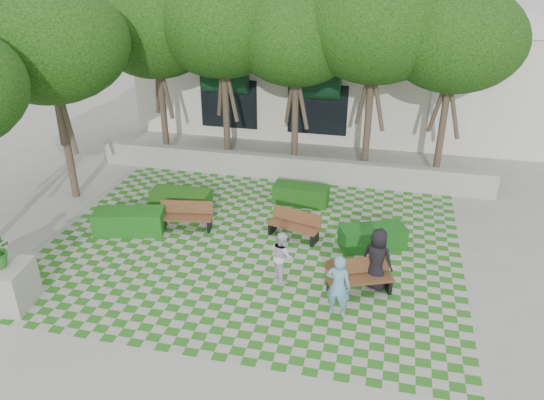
% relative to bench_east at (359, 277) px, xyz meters
% --- Properties ---
extents(ground, '(90.00, 90.00, 0.00)m').
position_rel_bench_east_xyz_m(ground, '(-3.24, 0.44, -0.43)').
color(ground, gray).
rests_on(ground, ground).
extents(lawn, '(12.00, 12.00, 0.00)m').
position_rel_bench_east_xyz_m(lawn, '(-3.24, 1.44, -0.42)').
color(lawn, '#2B721E').
rests_on(lawn, ground).
extents(sidewalk_south, '(16.00, 2.00, 0.01)m').
position_rel_bench_east_xyz_m(sidewalk_south, '(-3.24, -4.26, -0.43)').
color(sidewalk_south, '#9E9B93').
rests_on(sidewalk_south, ground).
extents(sidewalk_west, '(2.00, 12.00, 0.01)m').
position_rel_bench_east_xyz_m(sidewalk_west, '(-10.44, 1.44, -0.43)').
color(sidewalk_west, '#9E9B93').
rests_on(sidewalk_west, ground).
extents(retaining_wall, '(15.00, 0.36, 0.90)m').
position_rel_bench_east_xyz_m(retaining_wall, '(-3.24, 6.64, 0.02)').
color(retaining_wall, '#9E9B93').
rests_on(retaining_wall, ground).
extents(bench_east, '(1.79, 1.17, 0.89)m').
position_rel_bench_east_xyz_m(bench_east, '(0.00, 0.00, 0.00)').
color(bench_east, '#56351D').
rests_on(bench_east, ground).
extents(bench_mid, '(1.69, 0.96, 0.85)m').
position_rel_bench_east_xyz_m(bench_mid, '(-2.14, 2.37, -0.02)').
color(bench_mid, brown).
rests_on(bench_mid, ground).
extents(bench_west, '(1.71, 0.81, 0.87)m').
position_rel_bench_east_xyz_m(bench_west, '(-5.55, 2.16, -0.01)').
color(bench_west, brown).
rests_on(bench_west, ground).
extents(hedge_east, '(2.04, 1.45, 0.66)m').
position_rel_bench_east_xyz_m(hedge_east, '(0.21, 2.30, -0.10)').
color(hedge_east, '#134915').
rests_on(hedge_east, ground).
extents(hedge_midright, '(1.90, 0.82, 0.66)m').
position_rel_bench_east_xyz_m(hedge_midright, '(-2.36, 4.71, -0.10)').
color(hedge_midright, '#174A13').
rests_on(hedge_midright, ground).
extents(hedge_midleft, '(1.97, 0.81, 0.69)m').
position_rel_bench_east_xyz_m(hedge_midleft, '(-6.21, 3.36, -0.09)').
color(hedge_midleft, '#1E4F15').
rests_on(hedge_midleft, ground).
extents(hedge_west, '(2.24, 1.32, 0.74)m').
position_rel_bench_east_xyz_m(hedge_west, '(-7.18, 1.53, -0.06)').
color(hedge_west, '#175316').
rests_on(hedge_west, ground).
extents(planter_front, '(1.27, 1.27, 2.02)m').
position_rel_bench_east_xyz_m(planter_front, '(-8.40, -2.54, 0.39)').
color(planter_front, '#9E9B93').
rests_on(planter_front, ground).
extents(person_blue, '(0.65, 0.48, 1.65)m').
position_rel_bench_east_xyz_m(person_blue, '(-0.43, -1.06, 0.40)').
color(person_blue, '#68A0BE').
rests_on(person_blue, ground).
extents(person_dark, '(0.97, 0.79, 1.70)m').
position_rel_bench_east_xyz_m(person_dark, '(0.40, 0.30, 0.42)').
color(person_dark, black).
rests_on(person_dark, ground).
extents(person_white, '(0.83, 0.87, 1.41)m').
position_rel_bench_east_xyz_m(person_white, '(-2.05, 0.13, 0.27)').
color(person_white, silver).
rests_on(person_white, ground).
extents(tree_row, '(17.70, 13.40, 7.41)m').
position_rel_bench_east_xyz_m(tree_row, '(-5.10, 6.40, 4.75)').
color(tree_row, '#47382B').
rests_on(tree_row, ground).
extents(building, '(18.00, 8.92, 5.15)m').
position_rel_bench_east_xyz_m(building, '(-2.31, 14.52, 2.09)').
color(building, beige).
rests_on(building, ground).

